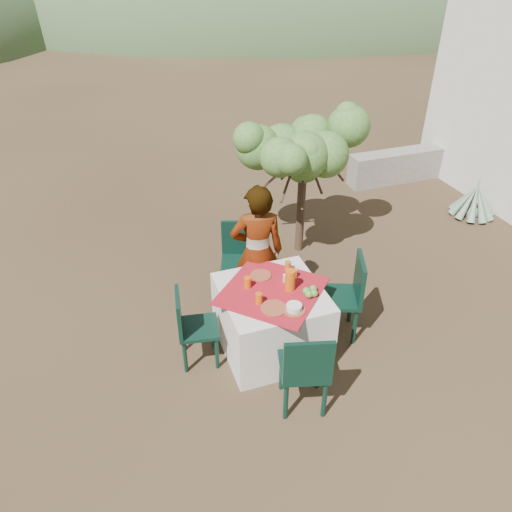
{
  "coord_description": "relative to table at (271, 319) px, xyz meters",
  "views": [
    {
      "loc": [
        -1.88,
        -3.55,
        3.83
      ],
      "look_at": [
        -0.44,
        0.57,
        0.93
      ],
      "focal_mm": 35.0,
      "sensor_mm": 36.0,
      "label": 1
    }
  ],
  "objects": [
    {
      "name": "shrub_tree",
      "position": [
        1.12,
        1.76,
        1.0
      ],
      "size": [
        1.49,
        1.46,
        1.75
      ],
      "color": "#4A3025",
      "rests_on": "ground"
    },
    {
      "name": "chair_near",
      "position": [
        -0.01,
        -0.89,
        0.15
      ],
      "size": [
        0.54,
        0.54,
        0.95
      ],
      "rotation": [
        0.0,
        0.0,
        2.87
      ],
      "color": "black",
      "rests_on": "ground"
    },
    {
      "name": "person",
      "position": [
        0.06,
        0.63,
        0.43
      ],
      "size": [
        0.66,
        0.5,
        1.63
      ],
      "primitive_type": "imported",
      "rotation": [
        0.0,
        0.0,
        2.95
      ],
      "color": "#8C6651",
      "rests_on": "ground"
    },
    {
      "name": "table",
      "position": [
        0.0,
        0.0,
        0.0
      ],
      "size": [
        1.3,
        1.3,
        0.76
      ],
      "color": "beige",
      "rests_on": "ground"
    },
    {
      "name": "fruit_cluster",
      "position": [
        0.33,
        -0.2,
        0.42
      ],
      "size": [
        0.16,
        0.15,
        0.08
      ],
      "color": "#508F34",
      "rests_on": "table"
    },
    {
      "name": "jar_right",
      "position": [
        0.28,
        0.28,
        0.44
      ],
      "size": [
        0.07,
        0.07,
        0.11
      ],
      "primitive_type": "cylinder",
      "color": "#BB5F21",
      "rests_on": "table"
    },
    {
      "name": "chair_far",
      "position": [
        -0.01,
        1.07,
        0.13
      ],
      "size": [
        0.55,
        0.55,
        0.93
      ],
      "rotation": [
        0.0,
        0.0,
        -0.34
      ],
      "color": "black",
      "rests_on": "ground"
    },
    {
      "name": "juice_pitcher",
      "position": [
        0.18,
        -0.04,
        0.5
      ],
      "size": [
        0.1,
        0.1,
        0.23
      ],
      "primitive_type": "cylinder",
      "color": "#D0570D",
      "rests_on": "table"
    },
    {
      "name": "white_bowl",
      "position": [
        0.09,
        -0.36,
        0.42
      ],
      "size": [
        0.15,
        0.15,
        0.06
      ],
      "primitive_type": "cylinder",
      "color": "silver",
      "rests_on": "bowl_plate"
    },
    {
      "name": "glass_near",
      "position": [
        -0.19,
        -0.15,
        0.44
      ],
      "size": [
        0.07,
        0.07,
        0.11
      ],
      "primitive_type": "cylinder",
      "color": "#D0570D",
      "rests_on": "table"
    },
    {
      "name": "chair_right",
      "position": [
        0.84,
        -0.04,
        0.16
      ],
      "size": [
        0.58,
        0.58,
        0.97
      ],
      "rotation": [
        0.0,
        0.0,
        4.34
      ],
      "color": "black",
      "rests_on": "ground"
    },
    {
      "name": "jar_left",
      "position": [
        0.3,
        0.14,
        0.43
      ],
      "size": [
        0.06,
        0.06,
        0.09
      ],
      "primitive_type": "cylinder",
      "color": "#BB5F21",
      "rests_on": "table"
    },
    {
      "name": "napkin_holder",
      "position": [
        0.19,
        0.09,
        0.43
      ],
      "size": [
        0.07,
        0.04,
        0.09
      ],
      "primitive_type": "cube",
      "rotation": [
        0.0,
        0.0,
        -0.08
      ],
      "color": "silver",
      "rests_on": "table"
    },
    {
      "name": "glass_far",
      "position": [
        -0.22,
        0.13,
        0.44
      ],
      "size": [
        0.07,
        0.07,
        0.12
      ],
      "primitive_type": "cylinder",
      "color": "#D0570D",
      "rests_on": "table"
    },
    {
      "name": "plate_near",
      "position": [
        -0.09,
        -0.28,
        0.39
      ],
      "size": [
        0.26,
        0.26,
        0.01
      ],
      "primitive_type": "cylinder",
      "color": "brown",
      "rests_on": "table"
    },
    {
      "name": "ground",
      "position": [
        0.41,
        -0.17,
        -0.38
      ],
      "size": [
        160.0,
        160.0,
        0.0
      ],
      "primitive_type": "plane",
      "color": "#322316",
      "rests_on": "ground"
    },
    {
      "name": "chair_left",
      "position": [
        -0.84,
        0.08,
        0.1
      ],
      "size": [
        0.46,
        0.46,
        0.86
      ],
      "rotation": [
        0.0,
        0.0,
        1.4
      ],
      "color": "black",
      "rests_on": "ground"
    },
    {
      "name": "bowl_plate",
      "position": [
        0.09,
        -0.36,
        0.39
      ],
      "size": [
        0.22,
        0.22,
        0.01
      ],
      "primitive_type": "cylinder",
      "color": "brown",
      "rests_on": "table"
    },
    {
      "name": "plate_far",
      "position": [
        -0.02,
        0.27,
        0.39
      ],
      "size": [
        0.22,
        0.22,
        0.01
      ],
      "primitive_type": "cylinder",
      "color": "brown",
      "rests_on": "table"
    },
    {
      "name": "agave",
      "position": [
        4.02,
        1.71,
        -0.13
      ],
      "size": [
        0.69,
        0.7,
        0.74
      ],
      "rotation": [
        0.0,
        0.0,
        0.23
      ],
      "color": "gray",
      "rests_on": "ground"
    },
    {
      "name": "stone_wall",
      "position": [
        4.01,
        3.23,
        -0.1
      ],
      "size": [
        2.6,
        0.35,
        0.55
      ],
      "primitive_type": "cube",
      "color": "gray",
      "rests_on": "ground"
    }
  ]
}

